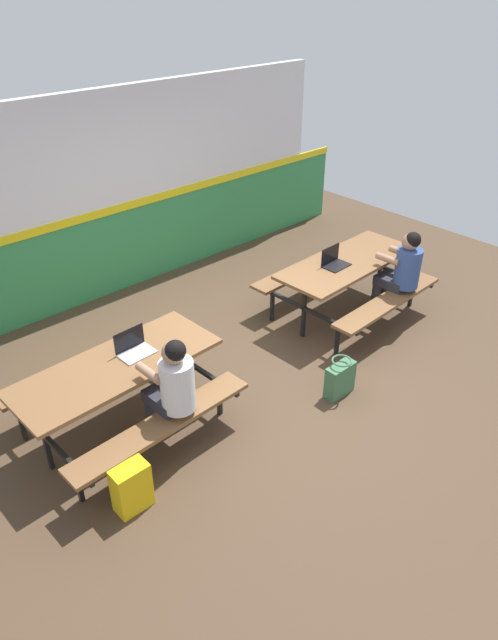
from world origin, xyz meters
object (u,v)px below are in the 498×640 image
(picnic_table_left, at_px, (119,379))
(backpack_dark, at_px, (131,488))
(student_nearer, at_px, (172,385))
(laptop_silver, at_px, (134,348))
(laptop_dark, at_px, (334,262))
(tote_bag_bright, at_px, (340,379))
(picnic_table_right, at_px, (346,273))
(student_further, at_px, (401,269))

(picnic_table_left, relative_size, backpack_dark, 4.40)
(student_nearer, distance_m, laptop_silver, 0.60)
(laptop_silver, bearing_deg, laptop_dark, -1.47)
(tote_bag_bright, bearing_deg, student_nearer, 162.70)
(picnic_table_right, relative_size, student_nearer, 1.60)
(laptop_silver, bearing_deg, student_further, -10.98)
(picnic_table_right, distance_m, laptop_silver, 2.98)
(student_nearer, height_order, backpack_dark, student_nearer)
(picnic_table_left, relative_size, picnic_table_right, 1.00)
(laptop_silver, distance_m, backpack_dark, 1.29)
(backpack_dark, bearing_deg, tote_bag_bright, -4.82)
(picnic_table_right, distance_m, tote_bag_bright, 1.69)
(picnic_table_right, relative_size, student_further, 1.60)
(student_further, xyz_separation_m, backpack_dark, (-4.02, -0.27, -0.49))
(student_further, distance_m, backpack_dark, 4.06)
(laptop_dark, bearing_deg, tote_bag_bright, -135.80)
(picnic_table_left, xyz_separation_m, student_nearer, (0.22, -0.55, 0.13))
(student_nearer, height_order, laptop_silver, student_nearer)
(tote_bag_bright, bearing_deg, picnic_table_right, 38.24)
(backpack_dark, bearing_deg, picnic_table_right, 12.59)
(student_nearer, distance_m, tote_bag_bright, 1.84)
(student_nearer, relative_size, laptop_dark, 3.69)
(student_further, xyz_separation_m, laptop_silver, (-3.33, 0.65, 0.08))
(laptop_silver, bearing_deg, picnic_table_right, -1.94)
(laptop_silver, height_order, backpack_dark, laptop_silver)
(picnic_table_left, xyz_separation_m, backpack_dark, (-0.47, -0.88, -0.36))
(student_nearer, xyz_separation_m, laptop_dark, (2.77, 0.52, 0.08))
(picnic_table_left, bearing_deg, picnic_table_right, -1.00)
(laptop_dark, relative_size, backpack_dark, 0.74)
(laptop_dark, bearing_deg, student_nearer, -169.29)
(picnic_table_right, bearing_deg, backpack_dark, -167.41)
(picnic_table_right, bearing_deg, laptop_dark, 172.04)
(picnic_table_right, distance_m, laptop_dark, 0.30)
(backpack_dark, bearing_deg, student_further, 3.90)
(picnic_table_right, height_order, laptop_silver, laptop_silver)
(laptop_silver, distance_m, tote_bag_bright, 2.11)
(picnic_table_right, xyz_separation_m, tote_bag_bright, (-1.29, -1.02, -0.38))
(picnic_table_left, bearing_deg, laptop_dark, -0.50)
(student_further, relative_size, tote_bag_bright, 2.81)
(picnic_table_right, xyz_separation_m, laptop_silver, (-2.98, 0.10, 0.21))
(picnic_table_right, height_order, student_further, student_further)
(laptop_dark, bearing_deg, student_further, -45.38)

